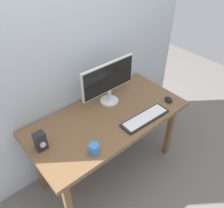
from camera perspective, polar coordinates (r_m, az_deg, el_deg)
name	(u,v)px	position (r m, az deg, el deg)	size (l,w,h in m)	color
ground_plane	(109,167)	(2.61, -0.76, -15.20)	(6.00, 6.00, 0.00)	slate
wall_back	(75,18)	(1.95, -8.95, 20.05)	(2.54, 0.04, 3.00)	#B2BCC6
desk	(108,123)	(2.11, -0.91, -4.67)	(1.44, 0.69, 0.74)	brown
monitor	(108,80)	(2.10, -0.87, 5.83)	(0.57, 0.17, 0.41)	silver
keyboard_primary	(145,118)	(2.05, 8.07, -3.40)	(0.47, 0.16, 0.02)	#232328
mouse	(169,100)	(2.28, 13.63, 1.06)	(0.06, 0.09, 0.04)	black
audio_controller	(40,141)	(1.83, -17.08, -8.67)	(0.08, 0.08, 0.16)	#232328
coffee_mug	(94,149)	(1.75, -4.35, -10.86)	(0.07, 0.07, 0.09)	#337FD8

